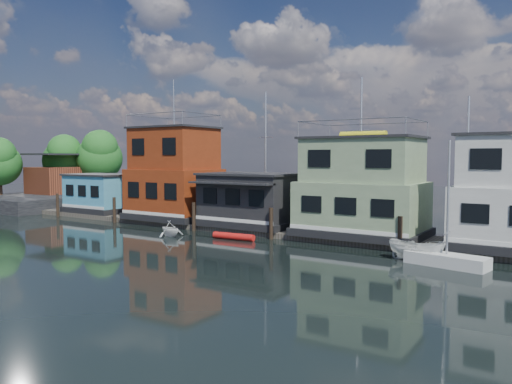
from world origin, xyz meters
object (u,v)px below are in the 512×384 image
Objects in this scene: houseboat_red at (175,175)px; houseboat_dark at (251,199)px; motorboat at (416,250)px; day_sailer at (447,259)px; dinghy_white at (170,228)px; red_kayak at (234,236)px; houseboat_green at (362,189)px; houseboat_blue at (102,193)px.

houseboat_dark is (8.00, -0.02, -1.69)m from houseboat_red.
houseboat_dark is 14.83m from motorboat.
dinghy_white is (-18.87, -0.69, 0.18)m from day_sailer.
houseboat_dark is 2.32× the size of red_kayak.
houseboat_green is 7.41m from motorboat.
houseboat_green reaches higher than houseboat_blue.
houseboat_blue is 31.86m from motorboat.
houseboat_blue is 15.48m from dinghy_white.
houseboat_red is 5.45× the size of dinghy_white.
houseboat_blue is at bearing 163.26° from red_kayak.
red_kayak is (9.47, -4.43, -3.87)m from houseboat_red.
day_sailer is 14.20m from red_kayak.
houseboat_blue reaches higher than motorboat.
houseboat_green is at bearing 0.00° from houseboat_red.
houseboat_dark is 3.40× the size of dinghy_white.
houseboat_blue is 17.50m from houseboat_dark.
houseboat_blue reaches higher than dinghy_white.
houseboat_dark is at bearing 172.70° from day_sailer.
red_kayak is at bearing -172.00° from day_sailer.
dinghy_white is at bearing 98.95° from motorboat.
day_sailer is 18.88m from dinghy_white.
day_sailer is at bearing -8.65° from houseboat_blue.
red_kayak is 4.87m from dinghy_white.
houseboat_dark is at bearing -179.88° from houseboat_green.
houseboat_blue is 0.86× the size of houseboat_dark.
motorboat is (13.98, -4.62, -1.81)m from houseboat_dark.
houseboat_red is at bearing -180.00° from houseboat_green.
houseboat_dark is 2.34× the size of motorboat.
houseboat_red reaches higher than red_kayak.
houseboat_blue is 26.53m from houseboat_green.
houseboat_blue is at bearing 86.92° from motorboat.
houseboat_green reaches higher than red_kayak.
day_sailer reaches higher than motorboat.
houseboat_red is 24.47m from day_sailer.
houseboat_red is 22.74m from motorboat.
houseboat_red is at bearing 151.33° from red_kayak.
day_sailer is 2.06× the size of red_kayak.
red_kayak is at bearing -149.54° from houseboat_green.
dinghy_white is at bearing -167.42° from day_sailer.
houseboat_red is 1.60× the size of houseboat_dark.
houseboat_green is at bearing 52.35° from motorboat.
dinghy_white is at bearing -154.85° from houseboat_green.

